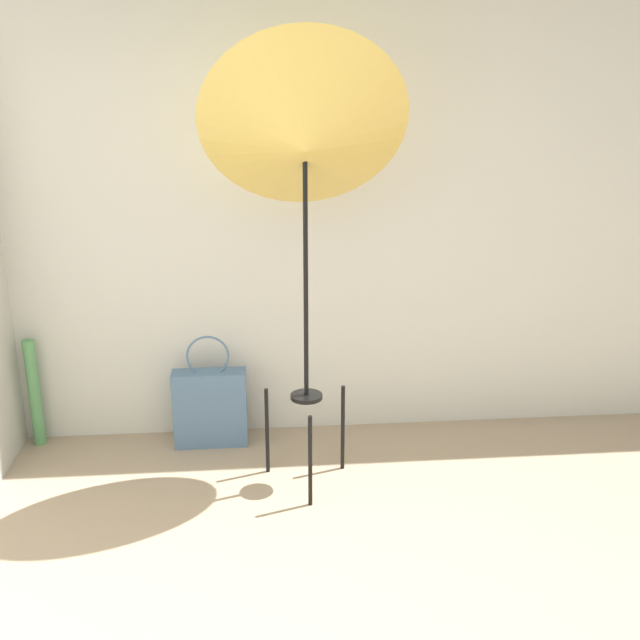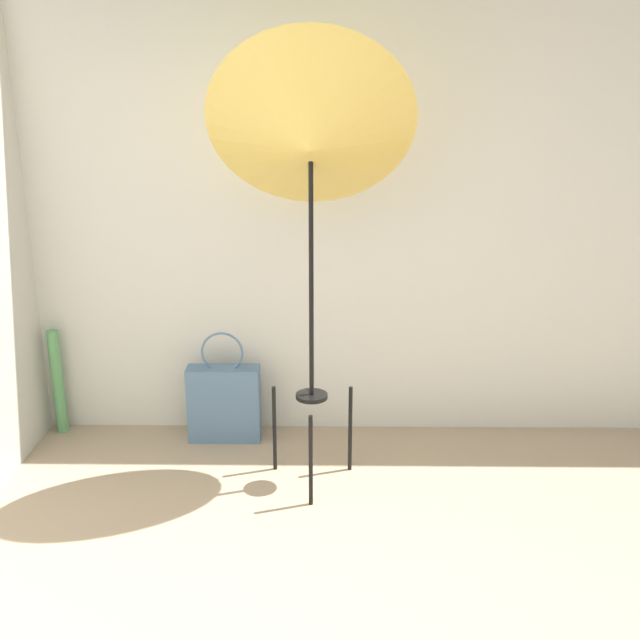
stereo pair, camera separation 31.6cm
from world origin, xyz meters
name	(u,v)px [view 1 (the left image)]	position (x,y,z in m)	size (l,w,h in m)	color
wall_back	(311,202)	(0.00, 2.45, 1.30)	(8.00, 0.05, 2.60)	beige
photo_umbrella	(305,139)	(-0.08, 1.81, 1.68)	(0.94, 0.69, 2.14)	black
tote_bag	(210,407)	(-0.57, 2.26, 0.22)	(0.40, 0.13, 0.63)	slate
paper_roll	(34,393)	(-1.52, 2.35, 0.30)	(0.06, 0.06, 0.61)	#56995B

